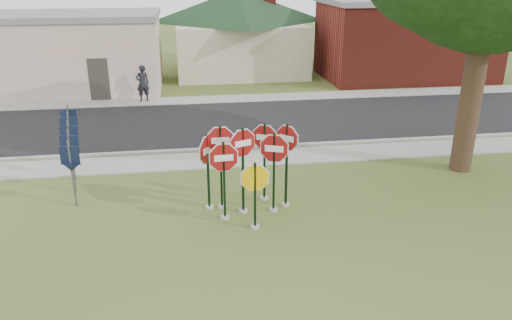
{
  "coord_description": "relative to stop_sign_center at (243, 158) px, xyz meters",
  "views": [
    {
      "loc": [
        -1.75,
        -11.17,
        6.45
      ],
      "look_at": [
        0.2,
        2.0,
        1.31
      ],
      "focal_mm": 35.0,
      "sensor_mm": 36.0,
      "label": 1
    }
  ],
  "objects": [
    {
      "name": "stop_sign_left",
      "position": [
        -0.55,
        -0.31,
        -0.19
      ],
      "size": [
        1.1,
        0.24,
        2.34
      ],
      "color": "#A09D95",
      "rests_on": "ground"
    },
    {
      "name": "stop_sign_back_left",
      "position": [
        -0.57,
        0.37,
        -0.01
      ],
      "size": [
        1.08,
        0.24,
        2.59
      ],
      "color": "#A09D95",
      "rests_on": "ground"
    },
    {
      "name": "stop_sign_center",
      "position": [
        0.0,
        0.0,
        0.0
      ],
      "size": [
        0.99,
        0.46,
        2.61
      ],
      "color": "#A09D95",
      "rests_on": "ground"
    },
    {
      "name": "sidewalk_near",
      "position": [
        0.26,
        4.13,
        -1.6
      ],
      "size": [
        60.0,
        1.6,
        0.06
      ],
      "primitive_type": "cube",
      "color": "gray",
      "rests_on": "ground"
    },
    {
      "name": "stop_sign_far_right",
      "position": [
        1.27,
        0.23,
        -0.04
      ],
      "size": [
        0.7,
        0.75,
        2.58
      ],
      "color": "#A09D95",
      "rests_on": "ground"
    },
    {
      "name": "road",
      "position": [
        0.26,
        8.63,
        -1.61
      ],
      "size": [
        60.0,
        7.0,
        0.04
      ],
      "primitive_type": "cube",
      "color": "black",
      "rests_on": "ground"
    },
    {
      "name": "pedestrian",
      "position": [
        -3.53,
        13.05,
        -0.64
      ],
      "size": [
        0.79,
        0.65,
        1.85
      ],
      "primitive_type": "imported",
      "rotation": [
        0.0,
        0.0,
        3.5
      ],
      "color": "black",
      "rests_on": "sidewalk_far"
    },
    {
      "name": "stop_sign_right",
      "position": [
        0.86,
        -0.04,
        -0.12
      ],
      "size": [
        1.04,
        0.41,
        2.44
      ],
      "color": "#A09D95",
      "rests_on": "ground"
    },
    {
      "name": "route_sign_row",
      "position": [
        -5.14,
        3.13,
        -0.4
      ],
      "size": [
        1.43,
        4.63,
        2.0
      ],
      "color": "#59595E",
      "rests_on": "ground"
    },
    {
      "name": "stop_sign_yellow",
      "position": [
        0.19,
        -0.97,
        -0.49
      ],
      "size": [
        1.04,
        0.24,
        1.96
      ],
      "color": "#A09D95",
      "rests_on": "ground"
    },
    {
      "name": "building_house",
      "position": [
        2.26,
        20.63,
        2.02
      ],
      "size": [
        11.6,
        11.6,
        6.2
      ],
      "color": "beige",
      "rests_on": "ground"
    },
    {
      "name": "sidewalk_far",
      "position": [
        0.26,
        12.93,
        -1.6
      ],
      "size": [
        60.0,
        1.6,
        0.06
      ],
      "primitive_type": "cube",
      "color": "gray",
      "rests_on": "ground"
    },
    {
      "name": "ground",
      "position": [
        0.26,
        -1.37,
        -1.63
      ],
      "size": [
        120.0,
        120.0,
        0.0
      ],
      "primitive_type": "plane",
      "color": "#3D521E",
      "rests_on": "ground"
    },
    {
      "name": "stop_sign_far_left",
      "position": [
        -0.93,
        0.39,
        -0.18
      ],
      "size": [
        0.62,
        0.96,
        2.36
      ],
      "color": "#A09D95",
      "rests_on": "ground"
    },
    {
      "name": "building_stucco",
      "position": [
        -8.74,
        16.63,
        0.52
      ],
      "size": [
        12.2,
        6.2,
        4.2
      ],
      "color": "beige",
      "rests_on": "ground"
    },
    {
      "name": "building_brick",
      "position": [
        12.25,
        17.13,
        0.78
      ],
      "size": [
        10.2,
        6.2,
        4.75
      ],
      "color": "maroon",
      "rests_on": "ground"
    },
    {
      "name": "stop_sign_back_right",
      "position": [
        0.72,
        0.75,
        -0.11
      ],
      "size": [
        0.93,
        0.5,
        2.47
      ],
      "color": "#A09D95",
      "rests_on": "ground"
    },
    {
      "name": "curb",
      "position": [
        0.26,
        5.13,
        -1.56
      ],
      "size": [
        60.0,
        0.2,
        0.14
      ],
      "primitive_type": "cube",
      "color": "gray",
      "rests_on": "ground"
    }
  ]
}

